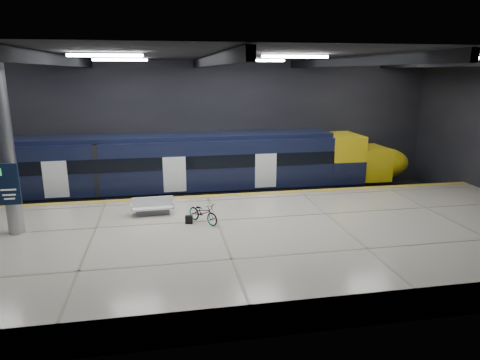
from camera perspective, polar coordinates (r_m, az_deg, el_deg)
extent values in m
plane|color=black|center=(19.86, -3.48, -7.41)|extent=(30.00, 30.00, 0.00)
cube|color=black|center=(26.63, -5.76, 7.01)|extent=(30.00, 0.10, 8.00)
cube|color=black|center=(11.07, 1.36, -3.23)|extent=(30.00, 0.10, 8.00)
cube|color=black|center=(18.47, -3.86, 16.32)|extent=(30.00, 16.00, 0.10)
cube|color=black|center=(18.73, -23.03, 14.47)|extent=(0.25, 16.00, 0.40)
cube|color=black|center=(18.46, -3.85, 15.55)|extent=(0.25, 16.00, 0.40)
cube|color=black|center=(20.08, 14.05, 15.06)|extent=(0.25, 16.00, 0.40)
cube|color=black|center=(23.18, 28.09, 13.69)|extent=(0.25, 16.00, 0.40)
cube|color=white|center=(16.44, -17.50, 15.56)|extent=(2.60, 0.18, 0.10)
cube|color=white|center=(17.14, 7.39, 16.00)|extent=(2.60, 0.18, 0.10)
cube|color=white|center=(20.38, 27.12, 14.32)|extent=(2.60, 0.18, 0.10)
cube|color=white|center=(22.41, -15.71, 15.17)|extent=(2.60, 0.18, 0.10)
cube|color=white|center=(22.93, 2.67, 15.63)|extent=(2.60, 0.18, 0.10)
cube|color=white|center=(25.44, 18.76, 14.78)|extent=(2.60, 0.18, 0.10)
cube|color=#B7AA9B|center=(17.36, -2.47, -8.73)|extent=(30.00, 11.00, 1.10)
cube|color=gold|center=(22.09, -4.41, -2.14)|extent=(30.00, 0.40, 0.01)
cube|color=gray|center=(24.32, -4.88, -3.13)|extent=(30.00, 0.08, 0.16)
cube|color=gray|center=(25.69, -5.20, -2.18)|extent=(30.00, 0.08, 0.16)
cube|color=black|center=(24.89, -15.63, -2.08)|extent=(24.00, 2.58, 0.80)
cube|color=black|center=(24.47, -15.90, 1.91)|extent=(24.00, 2.80, 2.75)
cube|color=black|center=(24.20, -16.14, 5.37)|extent=(24.00, 2.30, 0.24)
cube|color=black|center=(23.04, -16.25, 1.85)|extent=(24.00, 0.04, 0.70)
cube|color=white|center=(23.05, -8.72, 0.73)|extent=(1.20, 0.05, 1.90)
cube|color=gold|center=(26.56, 13.26, 3.02)|extent=(2.00, 2.80, 2.75)
ellipsoid|color=gold|center=(27.79, 18.13, 2.18)|extent=(3.60, 2.52, 1.90)
cube|color=black|center=(26.64, 13.88, 3.41)|extent=(1.60, 2.38, 0.80)
cube|color=#595B60|center=(19.59, -11.52, -4.15)|extent=(1.47, 0.51, 0.27)
cube|color=white|center=(19.52, -11.55, -3.57)|extent=(1.85, 0.84, 0.07)
cube|color=white|center=(19.45, -11.59, -2.85)|extent=(1.82, 0.14, 0.45)
cube|color=white|center=(19.50, -14.24, -3.40)|extent=(0.08, 0.77, 0.27)
cube|color=white|center=(19.52, -8.90, -3.11)|extent=(0.08, 0.77, 0.27)
imported|color=#99999E|center=(18.16, -4.94, -4.36)|extent=(1.49, 1.70, 0.89)
cube|color=black|center=(18.20, -6.81, -5.26)|extent=(0.33, 0.25, 0.35)
cylinder|color=#9EA0A5|center=(18.49, -28.77, 3.87)|extent=(0.60, 0.60, 6.90)
cube|color=#0E1B33|center=(18.35, -28.66, -0.51)|extent=(0.90, 0.12, 1.60)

